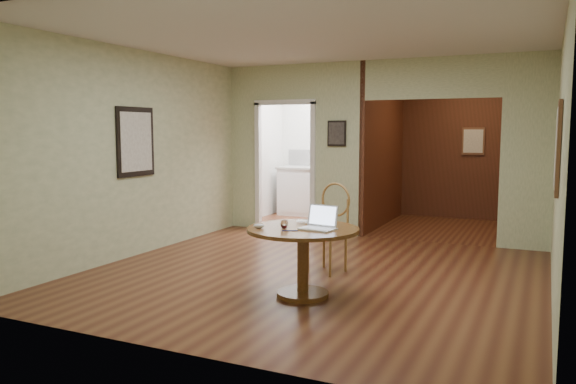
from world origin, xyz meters
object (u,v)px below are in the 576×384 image
at_px(chair, 330,222).
at_px(dining_table, 303,246).
at_px(closed_laptop, 311,222).
at_px(open_laptop, 320,222).

bearing_deg(chair, dining_table, -69.52).
relative_size(chair, closed_laptop, 3.34).
height_order(dining_table, chair, chair).
distance_m(dining_table, chair, 1.07).
bearing_deg(dining_table, closed_laptop, 94.93).
height_order(chair, open_laptop, chair).
distance_m(dining_table, closed_laptop, 0.33).
bearing_deg(closed_laptop, dining_table, -100.40).
xyz_separation_m(chair, closed_laptop, (0.08, -0.80, 0.13)).
height_order(dining_table, open_laptop, open_laptop).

